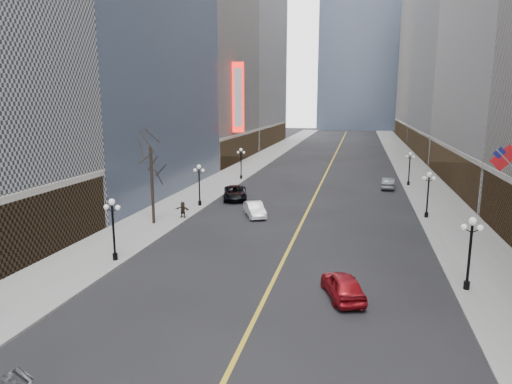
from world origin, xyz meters
The scene contains 21 objects.
sidewalk_east centered at (14.00, 70.00, 0.07)m, with size 6.00×230.00×0.15m, color gray.
sidewalk_west centered at (-14.00, 70.00, 0.07)m, with size 6.00×230.00×0.15m, color gray.
lane_line centered at (0.00, 80.00, 0.01)m, with size 0.25×200.00×0.02m, color gold.
bldg_east_c centered at (29.88, 106.00, 24.18)m, with size 26.60×40.60×48.80m.
bldg_east_d centered at (29.90, 149.00, 31.17)m, with size 26.60×46.60×62.80m.
bldg_west_c centered at (-29.88, 87.00, 25.19)m, with size 26.60×30.60×50.80m.
bldg_west_d centered at (-29.92, 121.00, 36.17)m, with size 26.60×38.60×72.80m.
streetlamp_east_1 centered at (11.80, 30.00, 2.90)m, with size 1.26×0.44×4.52m.
streetlamp_east_2 centered at (11.80, 48.00, 2.90)m, with size 1.26×0.44×4.52m.
streetlamp_east_3 centered at (11.80, 66.00, 2.90)m, with size 1.26×0.44×4.52m.
streetlamp_west_1 centered at (-11.80, 30.00, 2.90)m, with size 1.26×0.44×4.52m.
streetlamp_west_2 centered at (-11.80, 48.00, 2.90)m, with size 1.26×0.44×4.52m.
streetlamp_west_3 centered at (-11.80, 66.00, 2.90)m, with size 1.26×0.44×4.52m.
flag_5 centered at (15.31, 37.00, 7.29)m, with size 2.87×0.12×2.87m.
theatre_marquee centered at (-15.88, 80.00, 12.00)m, with size 2.00×0.55×12.00m.
tree_west_far centered at (-13.50, 40.00, 6.24)m, with size 3.60×3.60×7.92m.
car_nb_mid centered at (-4.94, 45.13, 0.73)m, with size 1.55×4.44×1.46m, color white.
car_nb_far centered at (-9.00, 52.46, 0.80)m, with size 2.64×5.73×1.59m, color black.
car_sb_mid centered at (4.46, 27.42, 0.77)m, with size 1.82×4.52×1.54m, color maroon.
car_sb_far centered at (9.00, 63.41, 0.74)m, with size 1.57×4.49×1.48m, color #53595C.
ped_west_far centered at (-11.60, 42.54, 0.95)m, with size 1.48×0.43×1.60m, color black.
Camera 1 is at (5.06, 1.71, 11.41)m, focal length 32.00 mm.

